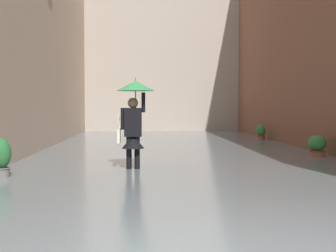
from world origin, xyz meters
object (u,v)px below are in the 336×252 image
at_px(person_wading, 134,111).
at_px(potted_plant_mid_right, 2,159).
at_px(potted_plant_far_left, 261,133).
at_px(potted_plant_mid_left, 317,147).

distance_m(person_wading, potted_plant_mid_right, 2.95).
xyz_separation_m(potted_plant_mid_right, potted_plant_far_left, (-7.60, -10.16, -0.09)).
bearing_deg(potted_plant_far_left, potted_plant_mid_right, 53.20).
height_order(person_wading, potted_plant_mid_right, person_wading).
bearing_deg(person_wading, potted_plant_far_left, -119.11).
distance_m(potted_plant_mid_right, potted_plant_far_left, 12.69).
relative_size(potted_plant_mid_left, potted_plant_far_left, 0.97).
distance_m(potted_plant_mid_left, potted_plant_far_left, 6.60).
bearing_deg(potted_plant_far_left, person_wading, 60.89).
xyz_separation_m(potted_plant_mid_left, potted_plant_far_left, (-0.04, -6.60, 0.01)).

